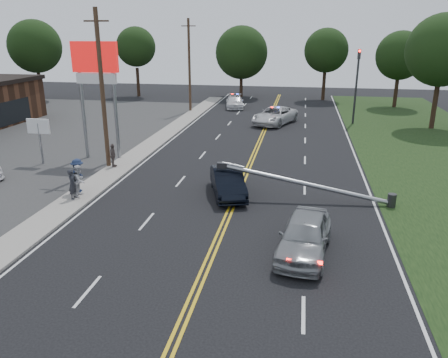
% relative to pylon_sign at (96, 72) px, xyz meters
% --- Properties ---
extents(ground, '(120.00, 120.00, 0.00)m').
position_rel_pylon_sign_xyz_m(ground, '(10.50, -14.00, -6.00)').
color(ground, black).
rests_on(ground, ground).
extents(sidewalk, '(1.80, 70.00, 0.12)m').
position_rel_pylon_sign_xyz_m(sidewalk, '(2.10, -4.00, -5.94)').
color(sidewalk, gray).
rests_on(sidewalk, ground).
extents(centerline_yellow, '(0.36, 80.00, 0.00)m').
position_rel_pylon_sign_xyz_m(centerline_yellow, '(10.50, -4.00, -5.99)').
color(centerline_yellow, gold).
rests_on(centerline_yellow, ground).
extents(pylon_sign, '(3.20, 0.35, 8.00)m').
position_rel_pylon_sign_xyz_m(pylon_sign, '(0.00, 0.00, 0.00)').
color(pylon_sign, gray).
rests_on(pylon_sign, ground).
extents(small_sign, '(1.60, 0.14, 3.10)m').
position_rel_pylon_sign_xyz_m(small_sign, '(-3.50, -2.00, -3.66)').
color(small_sign, gray).
rests_on(small_sign, ground).
extents(traffic_signal, '(0.28, 0.41, 7.05)m').
position_rel_pylon_sign_xyz_m(traffic_signal, '(18.80, 16.00, -1.79)').
color(traffic_signal, '#2D2D30').
rests_on(traffic_signal, ground).
extents(fallen_streetlight, '(9.36, 0.44, 1.91)m').
position_rel_pylon_sign_xyz_m(fallen_streetlight, '(14.69, -6.00, -5.08)').
color(fallen_streetlight, '#2D2D30').
rests_on(fallen_streetlight, ground).
extents(utility_pole_mid, '(1.60, 0.28, 10.00)m').
position_rel_pylon_sign_xyz_m(utility_pole_mid, '(1.30, -2.00, -0.91)').
color(utility_pole_mid, '#382619').
rests_on(utility_pole_mid, ground).
extents(utility_pole_far, '(1.60, 0.28, 10.00)m').
position_rel_pylon_sign_xyz_m(utility_pole_far, '(1.30, 20.00, -0.91)').
color(utility_pole_far, '#382619').
rests_on(utility_pole_far, ground).
extents(tree_4, '(6.64, 6.64, 10.17)m').
position_rel_pylon_sign_xyz_m(tree_4, '(-20.32, 25.02, 0.84)').
color(tree_4, black).
rests_on(tree_4, ground).
extents(tree_5, '(5.32, 5.32, 9.35)m').
position_rel_pylon_sign_xyz_m(tree_5, '(-8.95, 30.80, 0.66)').
color(tree_5, black).
rests_on(tree_5, ground).
extents(tree_6, '(7.05, 7.05, 9.47)m').
position_rel_pylon_sign_xyz_m(tree_6, '(5.31, 32.77, -0.06)').
color(tree_6, black).
rests_on(tree_6, ground).
extents(tree_7, '(5.61, 5.61, 9.15)m').
position_rel_pylon_sign_xyz_m(tree_7, '(16.46, 31.83, 0.32)').
color(tree_7, black).
rests_on(tree_7, ground).
extents(tree_8, '(5.61, 5.61, 8.80)m').
position_rel_pylon_sign_xyz_m(tree_8, '(24.74, 27.41, -0.02)').
color(tree_8, black).
rests_on(tree_8, ground).
extents(tree_9, '(6.41, 6.41, 10.26)m').
position_rel_pylon_sign_xyz_m(tree_9, '(25.85, 15.07, 1.04)').
color(tree_9, black).
rests_on(tree_9, ground).
extents(crashed_sedan, '(2.85, 4.76, 1.48)m').
position_rel_pylon_sign_xyz_m(crashed_sedan, '(10.00, -5.77, -5.26)').
color(crashed_sedan, black).
rests_on(crashed_sedan, ground).
extents(waiting_sedan, '(2.52, 4.94, 1.61)m').
position_rel_pylon_sign_xyz_m(waiting_sedan, '(14.18, -11.88, -5.19)').
color(waiting_sedan, gray).
rests_on(waiting_sedan, ground).
extents(emergency_a, '(4.75, 6.55, 1.66)m').
position_rel_pylon_sign_xyz_m(emergency_a, '(11.22, 14.48, -5.17)').
color(emergency_a, silver).
rests_on(emergency_a, ground).
extents(emergency_b, '(2.81, 5.17, 1.42)m').
position_rel_pylon_sign_xyz_m(emergency_b, '(5.88, 23.33, -5.29)').
color(emergency_b, silver).
rests_on(emergency_b, ground).
extents(bystander_a, '(0.48, 0.64, 1.61)m').
position_rel_pylon_sign_xyz_m(bystander_a, '(2.04, -8.05, -5.07)').
color(bystander_a, '#23242A').
rests_on(bystander_a, sidewalk).
extents(bystander_b, '(0.75, 0.91, 1.72)m').
position_rel_pylon_sign_xyz_m(bystander_b, '(2.19, -7.58, -5.02)').
color(bystander_b, '#BCBBC0').
rests_on(bystander_b, sidewalk).
extents(bystander_c, '(0.96, 1.35, 1.89)m').
position_rel_pylon_sign_xyz_m(bystander_c, '(1.83, -7.01, -4.93)').
color(bystander_c, '#1C2846').
rests_on(bystander_c, sidewalk).
extents(bystander_d, '(0.51, 0.95, 1.54)m').
position_rel_pylon_sign_xyz_m(bystander_d, '(1.75, -2.22, -5.11)').
color(bystander_d, '#5A4C48').
rests_on(bystander_d, sidewalk).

